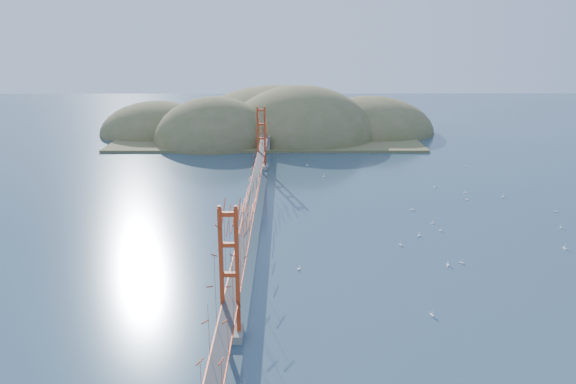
{
  "coord_description": "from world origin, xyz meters",
  "views": [
    {
      "loc": [
        4.69,
        -72.2,
        25.03
      ],
      "look_at": [
        4.86,
        0.0,
        4.15
      ],
      "focal_mm": 35.0,
      "sensor_mm": 36.0,
      "label": 1
    }
  ],
  "objects_px": {
    "sailboat_0": "(448,264)",
    "sailboat_2": "(433,223)",
    "bridge": "(252,171)",
    "sailboat_1": "(400,244)"
  },
  "relations": [
    {
      "from": "sailboat_1",
      "to": "sailboat_2",
      "type": "height_order",
      "value": "sailboat_1"
    },
    {
      "from": "sailboat_0",
      "to": "sailboat_2",
      "type": "xyz_separation_m",
      "value": [
        1.79,
        13.91,
        -0.02
      ]
    },
    {
      "from": "bridge",
      "to": "sailboat_2",
      "type": "height_order",
      "value": "bridge"
    },
    {
      "from": "bridge",
      "to": "sailboat_1",
      "type": "distance_m",
      "value": 21.67
    },
    {
      "from": "bridge",
      "to": "sailboat_1",
      "type": "xyz_separation_m",
      "value": [
        18.43,
        -9.1,
        -6.87
      ]
    },
    {
      "from": "bridge",
      "to": "sailboat_1",
      "type": "height_order",
      "value": "bridge"
    },
    {
      "from": "sailboat_2",
      "to": "sailboat_0",
      "type": "bearing_deg",
      "value": -97.34
    },
    {
      "from": "sailboat_0",
      "to": "sailboat_2",
      "type": "distance_m",
      "value": 14.03
    },
    {
      "from": "sailboat_0",
      "to": "sailboat_2",
      "type": "bearing_deg",
      "value": 82.66
    },
    {
      "from": "bridge",
      "to": "sailboat_2",
      "type": "relative_size",
      "value": 170.62
    }
  ]
}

